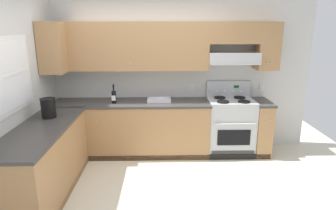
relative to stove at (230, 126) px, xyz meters
The scene contains 9 objects.
ground_plane 1.95m from the stove, 138.37° to the right, with size 7.04×7.04×0.00m, color beige.
wall_back 1.46m from the stove, 164.99° to the left, with size 4.68×0.57×2.55m.
wall_left 3.29m from the stove, 161.12° to the right, with size 0.47×4.00×2.55m.
counter_back_run 1.46m from the stove, behind, with size 3.60×0.65×0.91m.
counter_left_run 2.94m from the stove, 154.62° to the right, with size 0.63×1.91×0.91m.
stove is the anchor object (origin of this frame).
wine_bottle 2.01m from the stove, behind, with size 0.07×0.07×0.31m.
bowl 1.28m from the stove, behind, with size 0.38×0.21×0.06m.
bucket 2.88m from the stove, 162.80° to the right, with size 0.20×0.20×0.27m.
Camera 1 is at (0.25, -3.45, 2.12)m, focal length 31.46 mm.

